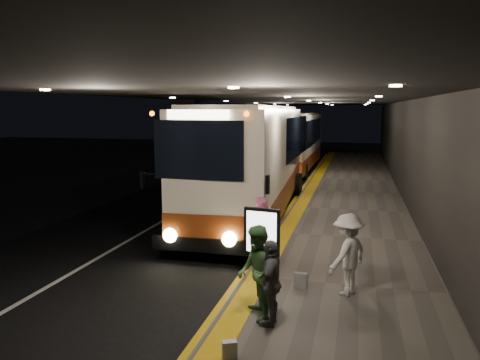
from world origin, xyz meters
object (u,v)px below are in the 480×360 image
Objects in this scene: passenger_waiting_grey at (271,282)px; bag_polka at (301,281)px; bag_plain at (229,350)px; coach_second at (294,144)px; passenger_waiting_green at (257,273)px; passenger_waiting_white at (348,254)px; info_sign at (262,233)px; passenger_boarding at (263,232)px; coach_main at (253,165)px; stanchion_post at (270,231)px.

bag_polka is (0.33, 1.85, -0.62)m from passenger_waiting_grey.
bag_polka is at bearing 76.94° from bag_plain.
coach_second is 22.32m from passenger_waiting_green.
bag_polka reaches higher than bag_plain.
info_sign is at bearing -60.75° from passenger_waiting_white.
info_sign is at bearing -84.18° from coach_second.
coach_second is at bearing 95.09° from bag_plain.
coach_second is at bearing 97.91° from bag_polka.
passenger_waiting_green is (2.23, -22.20, -0.73)m from coach_second.
bag_plain is (-0.74, -3.19, -0.03)m from bag_polka.
coach_second is 33.69× the size of bag_polka.
coach_second is at bearing 8.16° from passenger_boarding.
coach_main reaches higher than bag_polka.
coach_second is 18.15m from stanchion_post.
passenger_boarding is 1.00× the size of passenger_waiting_green.
info_sign is 2.51m from stanchion_post.
passenger_waiting_green is 1.92m from bag_polka.
passenger_boarding is at bearing -89.72° from passenger_waiting_white.
passenger_boarding is 1.01× the size of passenger_waiting_white.
passenger_waiting_green reaches higher than bag_polka.
bag_polka is 0.20× the size of info_sign.
passenger_waiting_green is at bearing -80.08° from coach_main.
passenger_boarding is 2.96m from passenger_waiting_green.
stanchion_post is at bearing 105.19° from info_sign.
coach_main is 11.07× the size of stanchion_post.
coach_main is at bearing 113.17° from info_sign.
coach_main reaches higher than passenger_waiting_grey.
coach_second is at bearing 161.64° from passenger_waiting_green.
info_sign is (1.97, -20.48, -0.45)m from coach_second.
coach_main is 5.48m from stanchion_post.
passenger_waiting_green reaches higher than info_sign.
passenger_boarding is (1.77, -19.27, -0.74)m from coach_second.
stanchion_post is (-1.14, 2.49, 0.41)m from bag_polka.
bag_plain is 0.17× the size of info_sign.
passenger_waiting_green is at bearing -168.19° from passenger_boarding.
coach_second is at bearing -170.86° from passenger_waiting_grey.
passenger_boarding is 1.50× the size of stanchion_post.
passenger_waiting_white is at bearing -4.05° from bag_polka.
coach_second is 6.62× the size of passenger_waiting_green.
coach_main reaches higher than stanchion_post.
passenger_waiting_green is 0.36m from passenger_waiting_grey.
passenger_waiting_white is 3.33m from stanchion_post.
passenger_waiting_green is (0.46, -2.93, 0.00)m from passenger_boarding.
info_sign is at bearing -84.13° from stanchion_post.
passenger_waiting_green is at bearing 85.74° from bag_plain.
passenger_boarding is 1.81m from bag_polka.
info_sign is (1.86, -7.53, -0.62)m from coach_main.
passenger_waiting_grey reaches higher than bag_polka.
passenger_waiting_green is at bearing -12.23° from passenger_waiting_white.
info_sign is (-0.89, 0.05, 0.99)m from bag_polka.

